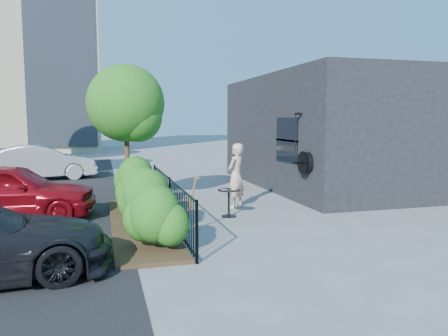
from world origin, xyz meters
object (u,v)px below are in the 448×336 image
object	(u,v)px
car_silver	(40,162)
shovel	(189,209)
cafe_table	(229,198)
woman	(236,176)
car_red	(9,191)
patio_tree	(128,108)

from	to	relation	value
car_silver	shovel	bearing A→B (deg)	-166.86
cafe_table	woman	distance (m)	1.30
cafe_table	shovel	bearing A→B (deg)	-133.29
woman	car_red	xyz separation A→B (m)	(-5.77, 0.07, -0.20)
patio_tree	car_red	world-z (taller)	patio_tree
shovel	car_red	xyz separation A→B (m)	(-3.96, 2.55, 0.15)
patio_tree	shovel	world-z (taller)	patio_tree
cafe_table	woman	world-z (taller)	woman
car_red	car_silver	xyz separation A→B (m)	(-0.21, 7.50, 0.01)
patio_tree	woman	distance (m)	3.61
woman	shovel	distance (m)	3.09
patio_tree	car_silver	world-z (taller)	patio_tree
patio_tree	woman	xyz separation A→B (m)	(2.80, -1.32, -1.87)
patio_tree	shovel	xyz separation A→B (m)	(0.98, -3.79, -2.22)
woman	patio_tree	bearing A→B (deg)	-68.10
shovel	car_red	size ratio (longest dim) A/B	0.31
cafe_table	car_silver	distance (m)	10.26
patio_tree	cafe_table	distance (m)	4.03
shovel	car_silver	bearing A→B (deg)	112.53
car_red	woman	bearing A→B (deg)	-84.75
woman	car_red	distance (m)	5.77
patio_tree	cafe_table	xyz separation A→B (m)	(2.27, -2.43, -2.28)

